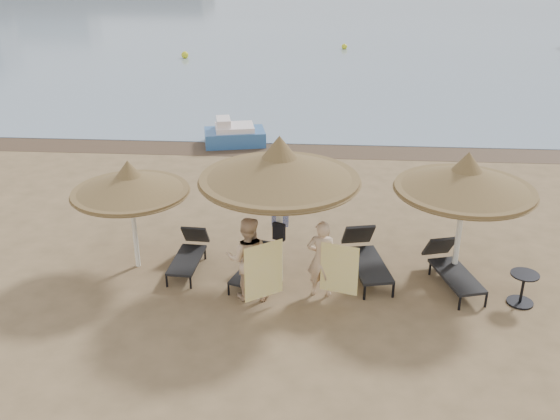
% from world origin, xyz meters
% --- Properties ---
extents(ground, '(160.00, 160.00, 0.00)m').
position_xyz_m(ground, '(0.00, 0.00, 0.00)').
color(ground, olive).
rests_on(ground, ground).
extents(wet_sand_strip, '(200.00, 1.60, 0.01)m').
position_xyz_m(wet_sand_strip, '(0.00, 9.40, 0.00)').
color(wet_sand_strip, '#4E3A28').
rests_on(wet_sand_strip, ground).
extents(palapa_left, '(2.50, 2.50, 2.48)m').
position_xyz_m(palapa_left, '(-2.99, 1.24, 1.98)').
color(palapa_left, white).
rests_on(palapa_left, ground).
extents(palapa_center, '(3.24, 3.24, 3.21)m').
position_xyz_m(palapa_center, '(0.19, 0.82, 2.56)').
color(palapa_center, white).
rests_on(palapa_center, ground).
extents(palapa_right, '(2.86, 2.86, 2.84)m').
position_xyz_m(palapa_right, '(3.90, 1.23, 2.26)').
color(palapa_right, white).
rests_on(palapa_right, ground).
extents(lounger_far_left, '(0.66, 1.73, 0.76)m').
position_xyz_m(lounger_far_left, '(-1.84, 1.30, 0.34)').
color(lounger_far_left, black).
rests_on(lounger_far_left, ground).
extents(lounger_near_left, '(0.98, 1.67, 0.71)m').
position_xyz_m(lounger_near_left, '(-0.32, 0.91, 0.32)').
color(lounger_near_left, black).
rests_on(lounger_near_left, ground).
extents(lounger_near_right, '(1.06, 2.08, 0.89)m').
position_xyz_m(lounger_near_right, '(2.01, 1.31, 0.40)').
color(lounger_near_right, black).
rests_on(lounger_near_right, ground).
extents(lounger_far_right, '(1.09, 1.95, 0.83)m').
position_xyz_m(lounger_far_right, '(3.78, 0.99, 0.37)').
color(lounger_far_right, black).
rests_on(lounger_far_right, ground).
extents(side_table, '(0.56, 0.56, 0.67)m').
position_xyz_m(side_table, '(5.05, 0.28, 0.32)').
color(side_table, black).
rests_on(side_table, ground).
extents(person_left, '(0.97, 0.66, 2.04)m').
position_xyz_m(person_left, '(-0.40, 0.14, 1.02)').
color(person_left, beige).
rests_on(person_left, ground).
extents(person_right, '(0.92, 0.64, 1.91)m').
position_xyz_m(person_right, '(1.06, 0.34, 0.96)').
color(person_right, beige).
rests_on(person_right, ground).
extents(towel_left, '(0.71, 0.50, 1.18)m').
position_xyz_m(towel_left, '(-0.05, -0.21, 0.82)').
color(towel_left, yellow).
rests_on(towel_left, ground).
extents(towel_right, '(0.74, 0.23, 1.07)m').
position_xyz_m(towel_right, '(1.41, 0.09, 0.74)').
color(towel_right, yellow).
rests_on(towel_right, ground).
extents(bag_patterned, '(0.35, 0.12, 0.43)m').
position_xyz_m(bag_patterned, '(0.19, 1.00, 1.43)').
color(bag_patterned, white).
rests_on(bag_patterned, ground).
extents(bag_dark, '(0.27, 0.18, 0.37)m').
position_xyz_m(bag_dark, '(0.19, 0.66, 1.24)').
color(bag_dark, black).
rests_on(bag_dark, ground).
extents(pedal_boat, '(2.25, 1.61, 0.95)m').
position_xyz_m(pedal_boat, '(-2.03, 9.85, 0.35)').
color(pedal_boat, '#3161A2').
rests_on(pedal_boat, ground).
extents(buoy_left, '(0.41, 0.41, 0.41)m').
position_xyz_m(buoy_left, '(-6.99, 25.18, 0.20)').
color(buoy_left, yellow).
rests_on(buoy_left, ground).
extents(buoy_mid, '(0.35, 0.35, 0.35)m').
position_xyz_m(buoy_mid, '(2.23, 28.81, 0.17)').
color(buoy_mid, yellow).
rests_on(buoy_mid, ground).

